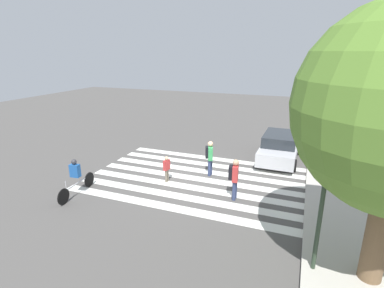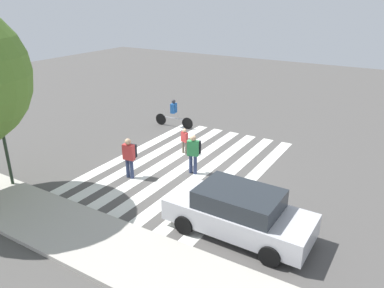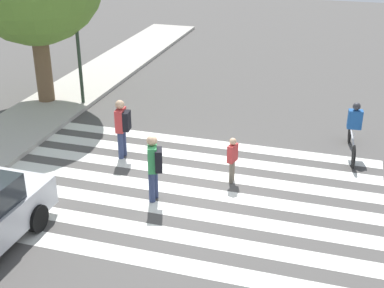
{
  "view_description": "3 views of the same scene",
  "coord_description": "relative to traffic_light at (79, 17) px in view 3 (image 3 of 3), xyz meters",
  "views": [
    {
      "loc": [
        12.48,
        4.67,
        5.9
      ],
      "look_at": [
        -0.83,
        -0.5,
        1.45
      ],
      "focal_mm": 28.0,
      "sensor_mm": 36.0,
      "label": 1
    },
    {
      "loc": [
        -8.12,
        12.86,
        7.11
      ],
      "look_at": [
        -0.65,
        0.59,
        1.37
      ],
      "focal_mm": 35.0,
      "sensor_mm": 36.0,
      "label": 2
    },
    {
      "loc": [
        -11.44,
        -3.72,
        6.85
      ],
      "look_at": [
        0.26,
        -0.19,
        1.22
      ],
      "focal_mm": 50.0,
      "sensor_mm": 36.0,
      "label": 3
    }
  ],
  "objects": [
    {
      "name": "cyclist_far_lane",
      "position": [
        -1.39,
        -9.27,
        -2.35
      ],
      "size": [
        2.4,
        0.42,
        1.62
      ],
      "rotation": [
        0.0,
        0.0,
        0.09
      ],
      "color": "black",
      "rests_on": "ground_plane"
    },
    {
      "name": "ground_plane",
      "position": [
        -4.83,
        -5.17,
        -3.22
      ],
      "size": [
        60.0,
        60.0,
        0.0
      ],
      "primitive_type": "plane",
      "color": "#4C4947"
    },
    {
      "name": "pedestrian_adult_blue_shirt",
      "position": [
        -5.5,
        -4.68,
        -2.19
      ],
      "size": [
        0.53,
        0.51,
        1.75
      ],
      "rotation": [
        0.0,
        0.0,
        0.34
      ],
      "color": "navy",
      "rests_on": "ground_plane"
    },
    {
      "name": "traffic_light",
      "position": [
        0.0,
        0.0,
        0.0
      ],
      "size": [
        0.6,
        0.5,
        4.59
      ],
      "color": "#283828",
      "rests_on": "ground_plane"
    },
    {
      "name": "pedestrian_adult_tall_backpack",
      "position": [
        -4.01,
        -6.29,
        -2.51
      ],
      "size": [
        0.38,
        0.24,
        1.26
      ],
      "rotation": [
        0.0,
        0.0,
        -0.24
      ],
      "color": "#6B6051",
      "rests_on": "ground_plane"
    },
    {
      "name": "pedestrian_child_with_backpack",
      "position": [
        -3.46,
        -2.96,
        -2.2
      ],
      "size": [
        0.51,
        0.44,
        1.74
      ],
      "rotation": [
        0.0,
        0.0,
        0.14
      ],
      "color": "navy",
      "rests_on": "ground_plane"
    },
    {
      "name": "crosswalk_stripes",
      "position": [
        -4.83,
        -5.17,
        -3.21
      ],
      "size": [
        6.51,
        10.0,
        0.01
      ],
      "color": "silver",
      "rests_on": "ground_plane"
    }
  ]
}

